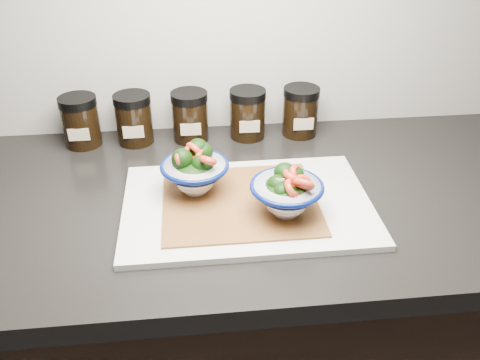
{
  "coord_description": "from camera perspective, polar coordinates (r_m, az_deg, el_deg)",
  "views": [
    {
      "loc": [
        -0.01,
        0.64,
        1.44
      ],
      "look_at": [
        0.08,
        1.4,
        0.96
      ],
      "focal_mm": 38.0,
      "sensor_mm": 36.0,
      "label": 1
    }
  ],
  "objects": [
    {
      "name": "cabinet",
      "position": [
        1.29,
        -3.78,
        -19.47
      ],
      "size": [
        3.43,
        0.58,
        0.86
      ],
      "primitive_type": "cube",
      "color": "black",
      "rests_on": "ground"
    },
    {
      "name": "countertop",
      "position": [
        0.98,
        -4.7,
        -2.8
      ],
      "size": [
        3.5,
        0.6,
        0.04
      ],
      "primitive_type": "cube",
      "color": "black",
      "rests_on": "cabinet"
    },
    {
      "name": "cutting_board",
      "position": [
        0.93,
        0.81,
        -2.82
      ],
      "size": [
        0.45,
        0.3,
        0.01
      ],
      "primitive_type": "cube",
      "color": "silver",
      "rests_on": "countertop"
    },
    {
      "name": "bowl_right",
      "position": [
        0.88,
        5.28,
        -1.37
      ],
      "size": [
        0.13,
        0.13,
        0.1
      ],
      "rotation": [
        0.0,
        0.0,
        -0.01
      ],
      "color": "white",
      "rests_on": "bamboo_mat"
    },
    {
      "name": "spice_jar_c",
      "position": [
        1.15,
        -5.63,
        7.15
      ],
      "size": [
        0.08,
        0.08,
        0.11
      ],
      "color": "black",
      "rests_on": "countertop"
    },
    {
      "name": "bamboo_mat",
      "position": [
        0.93,
        0.0,
        -2.42
      ],
      "size": [
        0.28,
        0.24,
        0.0
      ],
      "primitive_type": "cube",
      "color": "#9A612E",
      "rests_on": "cutting_board"
    },
    {
      "name": "spice_jar_d",
      "position": [
        1.16,
        0.85,
        7.47
      ],
      "size": [
        0.08,
        0.08,
        0.11
      ],
      "color": "black",
      "rests_on": "countertop"
    },
    {
      "name": "bowl_left",
      "position": [
        0.94,
        -5.06,
        1.07
      ],
      "size": [
        0.13,
        0.13,
        0.1
      ],
      "rotation": [
        0.0,
        0.0,
        0.28
      ],
      "color": "white",
      "rests_on": "bamboo_mat"
    },
    {
      "name": "spice_jar_a",
      "position": [
        1.18,
        -17.47,
        6.33
      ],
      "size": [
        0.08,
        0.08,
        0.11
      ],
      "color": "black",
      "rests_on": "countertop"
    },
    {
      "name": "spice_jar_b",
      "position": [
        1.16,
        -11.82,
        6.76
      ],
      "size": [
        0.08,
        0.08,
        0.11
      ],
      "color": "black",
      "rests_on": "countertop"
    },
    {
      "name": "spice_jar_e",
      "position": [
        1.18,
        6.8,
        7.68
      ],
      "size": [
        0.08,
        0.08,
        0.11
      ],
      "color": "black",
      "rests_on": "countertop"
    }
  ]
}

